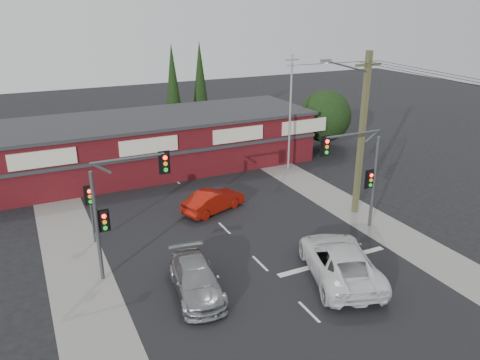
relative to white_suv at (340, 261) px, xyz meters
name	(u,v)px	position (x,y,z in m)	size (l,w,h in m)	color
ground	(259,263)	(-2.88, 2.78, -0.87)	(120.00, 120.00, 0.00)	black
road_strip	(221,224)	(-2.88, 7.78, -0.86)	(14.00, 70.00, 0.01)	black
verge_left	(73,255)	(-11.38, 7.78, -0.86)	(3.00, 70.00, 0.02)	gray
verge_right	(336,200)	(5.62, 7.78, -0.86)	(3.00, 70.00, 0.02)	gray
stop_line	(333,261)	(0.62, 1.28, -0.85)	(6.50, 0.35, 0.01)	silver
white_suv	(340,261)	(0.00, 0.00, 0.00)	(2.88, 6.25, 1.74)	silver
silver_suv	(196,279)	(-6.73, 1.70, -0.16)	(1.98, 4.88, 1.41)	gray
red_sedan	(213,201)	(-2.48, 9.80, -0.16)	(1.50, 4.30, 1.42)	#981409
lane_dashes	(224,228)	(-2.88, 7.20, -0.85)	(0.12, 46.44, 0.01)	silver
shop_building	(148,143)	(-3.87, 19.77, 1.27)	(27.30, 8.40, 4.22)	#460E12
tree_cluster	(324,118)	(11.81, 18.22, 2.03)	(5.90, 5.10, 5.50)	#2D2116
conifer_near	(173,84)	(0.62, 26.78, 4.61)	(1.80, 1.80, 9.25)	#2D2116
conifer_far	(200,79)	(4.12, 28.78, 4.61)	(1.80, 1.80, 9.25)	#2D2116
traffic_mast_left	(118,200)	(-9.30, 4.79, 3.06)	(3.77, 0.27, 5.97)	#47494C
traffic_mast_right	(360,166)	(3.99, 3.79, 3.08)	(3.96, 0.27, 5.97)	#47494C
pedestal_signal	(90,202)	(-10.08, 8.79, 1.54)	(0.55, 0.27, 3.38)	#47494C
utility_pole	(361,130)	(5.49, 5.77, 4.53)	(4.38, 0.59, 10.00)	brown
steel_pole	(290,112)	(6.12, 14.78, 3.83)	(1.20, 0.16, 9.00)	gray
power_lines	(444,81)	(5.60, 0.31, 8.17)	(2.01, 29.00, 1.22)	black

